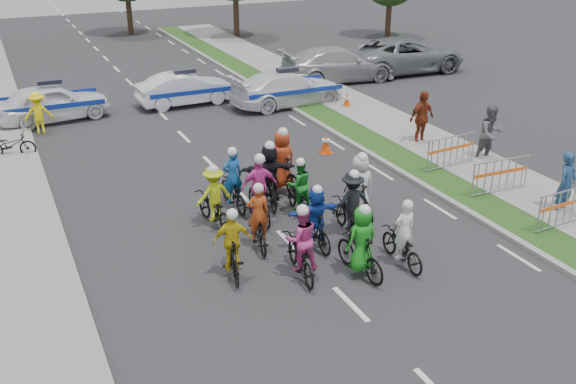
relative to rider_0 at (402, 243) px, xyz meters
name	(u,v)px	position (x,y,z in m)	size (l,w,h in m)	color
ground	(351,304)	(-1.90, -0.95, -0.56)	(90.00, 90.00, 0.00)	#28282B
curb_right	(412,179)	(3.20, 4.05, -0.50)	(0.20, 60.00, 0.12)	gray
grass_strip	(431,175)	(3.90, 4.05, -0.51)	(1.20, 60.00, 0.11)	#1F4616
sidewalk_right	(477,166)	(5.70, 4.05, -0.50)	(2.40, 60.00, 0.13)	gray
sidewalk_left	(3,260)	(-8.40, 4.05, -0.50)	(3.00, 60.00, 0.13)	gray
rider_0	(402,243)	(0.00, 0.00, 0.00)	(0.62, 1.66, 1.68)	black
rider_1	(361,248)	(-1.12, 0.00, 0.14)	(0.79, 1.74, 1.79)	black
rider_2	(301,249)	(-2.35, 0.54, 0.11)	(0.86, 1.83, 1.80)	black
rider_3	(232,250)	(-3.72, 1.19, 0.10)	(0.91, 1.68, 1.70)	black
rider_4	(351,210)	(-0.33, 1.78, 0.15)	(1.05, 1.82, 1.81)	black
rider_5	(315,221)	(-1.43, 1.59, 0.16)	(1.34, 1.60, 1.68)	black
rider_6	(258,225)	(-2.66, 2.24, 0.01)	(0.88, 1.75, 1.71)	black
rider_7	(359,194)	(0.32, 2.48, 0.19)	(0.86, 1.87, 1.92)	black
rider_8	(299,193)	(-0.98, 3.41, 0.07)	(0.75, 1.68, 1.67)	black
rider_9	(259,195)	(-2.08, 3.54, 0.17)	(0.99, 1.86, 1.92)	black
rider_10	(214,202)	(-3.26, 3.75, 0.12)	(1.03, 1.77, 1.73)	black
rider_11	(269,179)	(-1.46, 4.29, 0.25)	(1.59, 1.89, 1.92)	black
rider_12	(233,188)	(-2.43, 4.60, 0.04)	(0.63, 1.77, 1.81)	black
rider_13	(282,167)	(-0.74, 5.03, 0.21)	(0.91, 1.95, 1.99)	black
police_car_0	(52,102)	(-5.91, 15.14, 0.17)	(1.72, 4.29, 1.46)	white
police_car_1	(186,89)	(-0.55, 15.14, 0.11)	(1.42, 4.08, 1.34)	white
police_car_2	(287,88)	(3.31, 13.26, 0.15)	(2.00, 4.92, 1.43)	white
civilian_sedan	(338,64)	(7.27, 15.96, 0.25)	(2.28, 5.60, 1.62)	#A8A8AC
civilian_suv	(404,55)	(11.23, 16.18, 0.31)	(2.88, 6.26, 1.74)	gray
spectator_0	(566,184)	(5.51, 0.42, 0.33)	(0.65, 0.42, 1.77)	navy
spectator_1	(491,134)	(6.44, 4.41, 0.38)	(0.92, 0.71, 1.89)	#525257
spectator_2	(422,118)	(5.39, 6.71, 0.40)	(1.12, 0.47, 1.92)	maroon
marshal_hiviz	(38,113)	(-6.56, 13.70, 0.22)	(1.01, 0.58, 1.56)	#FFE90D
barrier_0	(565,210)	(4.80, -0.28, 0.00)	(2.00, 0.50, 1.12)	#A5A8AD
barrier_1	(500,177)	(4.80, 2.10, 0.00)	(2.00, 0.50, 1.12)	#A5A8AD
barrier_2	(451,153)	(4.80, 4.32, 0.00)	(2.00, 0.50, 1.12)	#A5A8AD
cone_0	(326,143)	(1.98, 7.36, -0.22)	(0.40, 0.40, 0.70)	#F24C0C
cone_1	(347,101)	(5.29, 11.66, -0.22)	(0.40, 0.40, 0.70)	#F24C0C
parked_bike	(11,145)	(-7.70, 11.50, -0.14)	(0.56, 1.60, 0.84)	black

